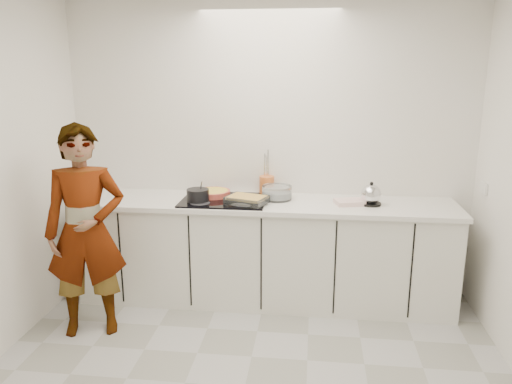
# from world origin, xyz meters

# --- Properties ---
(wall_back) EXTENTS (3.60, 0.00, 2.60)m
(wall_back) POSITION_xyz_m (0.00, 1.60, 1.30)
(wall_back) COLOR white
(wall_back) RESTS_ON ground
(wall_front) EXTENTS (3.60, 0.00, 2.60)m
(wall_front) POSITION_xyz_m (0.00, -1.60, 1.30)
(wall_front) COLOR white
(wall_front) RESTS_ON ground
(base_cabinets) EXTENTS (3.20, 0.58, 0.87)m
(base_cabinets) POSITION_xyz_m (0.00, 1.28, 0.43)
(base_cabinets) COLOR white
(base_cabinets) RESTS_ON floor
(countertop) EXTENTS (3.24, 0.64, 0.04)m
(countertop) POSITION_xyz_m (0.00, 1.28, 0.89)
(countertop) COLOR white
(countertop) RESTS_ON base_cabinets
(hob) EXTENTS (0.72, 0.54, 0.01)m
(hob) POSITION_xyz_m (-0.35, 1.26, 0.92)
(hob) COLOR black
(hob) RESTS_ON countertop
(tart_dish) EXTENTS (0.31, 0.31, 0.05)m
(tart_dish) POSITION_xyz_m (-0.47, 1.36, 0.95)
(tart_dish) COLOR #CC4F40
(tart_dish) RESTS_ON hob
(saucepan) EXTENTS (0.24, 0.24, 0.18)m
(saucepan) POSITION_xyz_m (-0.56, 1.17, 0.98)
(saucepan) COLOR black
(saucepan) RESTS_ON hob
(baking_dish) EXTENTS (0.38, 0.33, 0.06)m
(baking_dish) POSITION_xyz_m (-0.14, 1.15, 0.96)
(baking_dish) COLOR silver
(baking_dish) RESTS_ON hob
(mixing_bowl) EXTENTS (0.31, 0.31, 0.12)m
(mixing_bowl) POSITION_xyz_m (0.10, 1.36, 0.97)
(mixing_bowl) COLOR silver
(mixing_bowl) RESTS_ON countertop
(tea_towel) EXTENTS (0.27, 0.22, 0.04)m
(tea_towel) POSITION_xyz_m (0.71, 1.27, 0.93)
(tea_towel) COLOR white
(tea_towel) RESTS_ON countertop
(kettle) EXTENTS (0.20, 0.20, 0.20)m
(kettle) POSITION_xyz_m (0.89, 1.28, 0.99)
(kettle) COLOR black
(kettle) RESTS_ON countertop
(utensil_crock) EXTENTS (0.15, 0.15, 0.17)m
(utensil_crock) POSITION_xyz_m (-0.01, 1.53, 0.99)
(utensil_crock) COLOR orange
(utensil_crock) RESTS_ON countertop
(cook) EXTENTS (0.69, 0.55, 1.64)m
(cook) POSITION_xyz_m (-1.29, 0.59, 0.82)
(cook) COLOR white
(cook) RESTS_ON floor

